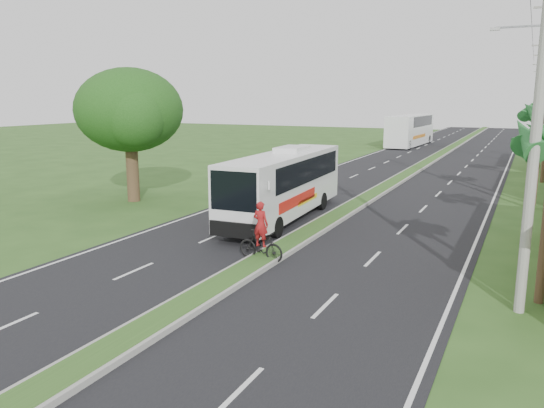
% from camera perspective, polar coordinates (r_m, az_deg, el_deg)
% --- Properties ---
extents(ground, '(180.00, 180.00, 0.00)m').
position_cam_1_polar(ground, '(16.99, -5.51, -8.92)').
color(ground, '#2C4E1C').
rests_on(ground, ground).
extents(road_asphalt, '(14.00, 160.00, 0.02)m').
position_cam_1_polar(road_asphalt, '(35.07, 11.81, 1.51)').
color(road_asphalt, black).
rests_on(road_asphalt, ground).
extents(median_strip, '(1.20, 160.00, 0.18)m').
position_cam_1_polar(median_strip, '(35.06, 11.82, 1.65)').
color(median_strip, gray).
rests_on(median_strip, ground).
extents(lane_edge_left, '(0.12, 160.00, 0.01)m').
position_cam_1_polar(lane_edge_left, '(37.25, 1.78, 2.30)').
color(lane_edge_left, silver).
rests_on(lane_edge_left, ground).
extents(lane_edge_right, '(0.12, 160.00, 0.01)m').
position_cam_1_polar(lane_edge_right, '(34.09, 22.77, 0.56)').
color(lane_edge_right, silver).
rests_on(lane_edge_right, ground).
extents(palm_verge_c, '(2.40, 2.40, 5.85)m').
position_cam_1_polar(palm_verge_c, '(32.55, 27.08, 8.82)').
color(palm_verge_c, '#473321').
rests_on(palm_verge_c, ground).
extents(shade_tree, '(6.30, 6.00, 7.54)m').
position_cam_1_polar(shade_tree, '(31.26, -15.21, 9.43)').
color(shade_tree, '#473321').
rests_on(shade_tree, ground).
extents(utility_pole_a, '(1.60, 0.28, 11.00)m').
position_cam_1_polar(utility_pole_a, '(15.54, 26.76, 9.43)').
color(utility_pole_a, gray).
rests_on(utility_pole_a, ground).
extents(utility_pole_b, '(3.20, 0.28, 12.00)m').
position_cam_1_polar(utility_pole_b, '(31.54, 26.68, 10.88)').
color(utility_pole_b, gray).
rests_on(utility_pole_b, ground).
extents(utility_pole_c, '(1.60, 0.28, 11.00)m').
position_cam_1_polar(utility_pole_c, '(51.54, 26.59, 9.97)').
color(utility_pole_c, gray).
rests_on(utility_pole_c, ground).
extents(utility_pole_d, '(1.60, 0.28, 10.50)m').
position_cam_1_polar(utility_pole_d, '(71.54, 26.55, 9.84)').
color(utility_pole_d, gray).
rests_on(utility_pole_d, ground).
extents(coach_bus_main, '(2.79, 10.87, 3.48)m').
position_cam_1_polar(coach_bus_main, '(25.77, 1.37, 2.53)').
color(coach_bus_main, silver).
rests_on(coach_bus_main, ground).
extents(coach_bus_far, '(3.37, 13.03, 3.76)m').
position_cam_1_polar(coach_bus_far, '(68.35, 14.67, 7.87)').
color(coach_bus_far, white).
rests_on(coach_bus_far, ground).
extents(motorcyclist, '(1.91, 0.73, 2.22)m').
position_cam_1_polar(motorcyclist, '(19.32, -1.22, -3.91)').
color(motorcyclist, black).
rests_on(motorcyclist, ground).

